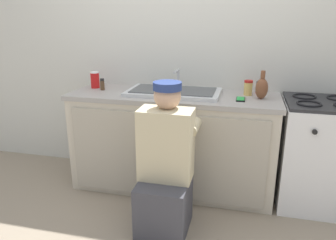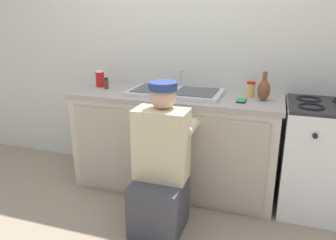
{
  "view_description": "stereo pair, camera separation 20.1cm",
  "coord_description": "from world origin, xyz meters",
  "px_view_note": "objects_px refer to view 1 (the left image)",
  "views": [
    {
      "loc": [
        0.62,
        -2.41,
        1.54
      ],
      "look_at": [
        0.0,
        0.1,
        0.71
      ],
      "focal_mm": 35.0,
      "sensor_mm": 36.0,
      "label": 1
    },
    {
      "loc": [
        0.81,
        -2.36,
        1.54
      ],
      "look_at": [
        0.0,
        0.1,
        0.71
      ],
      "focal_mm": 35.0,
      "sensor_mm": 36.0,
      "label": 2
    }
  ],
  "objects_px": {
    "cell_phone": "(241,99)",
    "vase_decorative": "(262,88)",
    "spice_bottle_pepper": "(102,84)",
    "spice_bottle_red": "(258,88)",
    "condiment_jar": "(248,88)",
    "stove_range": "(317,153)",
    "sink_double_basin": "(174,92)",
    "soda_cup_red": "(95,80)",
    "plumber_person": "(165,171)"
  },
  "relations": [
    {
      "from": "cell_phone",
      "to": "vase_decorative",
      "type": "relative_size",
      "value": 0.61
    },
    {
      "from": "spice_bottle_pepper",
      "to": "spice_bottle_red",
      "type": "relative_size",
      "value": 1.0
    },
    {
      "from": "condiment_jar",
      "to": "spice_bottle_red",
      "type": "height_order",
      "value": "condiment_jar"
    },
    {
      "from": "spice_bottle_red",
      "to": "vase_decorative",
      "type": "relative_size",
      "value": 0.46
    },
    {
      "from": "stove_range",
      "to": "cell_phone",
      "type": "distance_m",
      "value": 0.78
    },
    {
      "from": "spice_bottle_pepper",
      "to": "sink_double_basin",
      "type": "bearing_deg",
      "value": 0.5
    },
    {
      "from": "soda_cup_red",
      "to": "condiment_jar",
      "type": "relative_size",
      "value": 1.19
    },
    {
      "from": "stove_range",
      "to": "vase_decorative",
      "type": "distance_m",
      "value": 0.71
    },
    {
      "from": "sink_double_basin",
      "to": "spice_bottle_red",
      "type": "distance_m",
      "value": 0.74
    },
    {
      "from": "sink_double_basin",
      "to": "soda_cup_red",
      "type": "xyz_separation_m",
      "value": [
        -0.77,
        0.07,
        0.06
      ]
    },
    {
      "from": "stove_range",
      "to": "spice_bottle_red",
      "type": "xyz_separation_m",
      "value": [
        -0.5,
        0.2,
        0.49
      ]
    },
    {
      "from": "soda_cup_red",
      "to": "vase_decorative",
      "type": "bearing_deg",
      "value": -2.52
    },
    {
      "from": "stove_range",
      "to": "vase_decorative",
      "type": "bearing_deg",
      "value": 179.79
    },
    {
      "from": "plumber_person",
      "to": "cell_phone",
      "type": "height_order",
      "value": "plumber_person"
    },
    {
      "from": "plumber_person",
      "to": "spice_bottle_pepper",
      "type": "bearing_deg",
      "value": 140.0
    },
    {
      "from": "plumber_person",
      "to": "vase_decorative",
      "type": "height_order",
      "value": "vase_decorative"
    },
    {
      "from": "stove_range",
      "to": "plumber_person",
      "type": "distance_m",
      "value": 1.3
    },
    {
      "from": "stove_range",
      "to": "spice_bottle_pepper",
      "type": "xyz_separation_m",
      "value": [
        -1.88,
        -0.0,
        0.49
      ]
    },
    {
      "from": "spice_bottle_pepper",
      "to": "cell_phone",
      "type": "bearing_deg",
      "value": -3.36
    },
    {
      "from": "sink_double_basin",
      "to": "spice_bottle_pepper",
      "type": "height_order",
      "value": "sink_double_basin"
    },
    {
      "from": "plumber_person",
      "to": "spice_bottle_pepper",
      "type": "height_order",
      "value": "plumber_person"
    },
    {
      "from": "spice_bottle_red",
      "to": "vase_decorative",
      "type": "height_order",
      "value": "vase_decorative"
    },
    {
      "from": "cell_phone",
      "to": "vase_decorative",
      "type": "xyz_separation_m",
      "value": [
        0.16,
        0.08,
        0.08
      ]
    },
    {
      "from": "soda_cup_red",
      "to": "vase_decorative",
      "type": "relative_size",
      "value": 0.66
    },
    {
      "from": "plumber_person",
      "to": "condiment_jar",
      "type": "distance_m",
      "value": 1.04
    },
    {
      "from": "condiment_jar",
      "to": "spice_bottle_red",
      "type": "xyz_separation_m",
      "value": [
        0.08,
        0.09,
        -0.01
      ]
    },
    {
      "from": "plumber_person",
      "to": "spice_bottle_red",
      "type": "xyz_separation_m",
      "value": [
        0.63,
        0.83,
        0.48
      ]
    },
    {
      "from": "spice_bottle_pepper",
      "to": "spice_bottle_red",
      "type": "height_order",
      "value": "same"
    },
    {
      "from": "stove_range",
      "to": "cell_phone",
      "type": "relative_size",
      "value": 6.47
    },
    {
      "from": "vase_decorative",
      "to": "soda_cup_red",
      "type": "bearing_deg",
      "value": 177.48
    },
    {
      "from": "condiment_jar",
      "to": "vase_decorative",
      "type": "height_order",
      "value": "vase_decorative"
    },
    {
      "from": "sink_double_basin",
      "to": "plumber_person",
      "type": "distance_m",
      "value": 0.78
    },
    {
      "from": "sink_double_basin",
      "to": "cell_phone",
      "type": "distance_m",
      "value": 0.58
    },
    {
      "from": "soda_cup_red",
      "to": "cell_phone",
      "type": "relative_size",
      "value": 1.09
    },
    {
      "from": "plumber_person",
      "to": "vase_decorative",
      "type": "bearing_deg",
      "value": 44.48
    },
    {
      "from": "soda_cup_red",
      "to": "condiment_jar",
      "type": "bearing_deg",
      "value": 1.49
    },
    {
      "from": "condiment_jar",
      "to": "spice_bottle_red",
      "type": "relative_size",
      "value": 1.22
    },
    {
      "from": "plumber_person",
      "to": "soda_cup_red",
      "type": "relative_size",
      "value": 7.26
    },
    {
      "from": "condiment_jar",
      "to": "stove_range",
      "type": "bearing_deg",
      "value": -10.05
    },
    {
      "from": "plumber_person",
      "to": "condiment_jar",
      "type": "relative_size",
      "value": 8.63
    },
    {
      "from": "spice_bottle_red",
      "to": "spice_bottle_pepper",
      "type": "bearing_deg",
      "value": -171.79
    },
    {
      "from": "cell_phone",
      "to": "spice_bottle_red",
      "type": "xyz_separation_m",
      "value": [
        0.14,
        0.27,
        0.04
      ]
    },
    {
      "from": "sink_double_basin",
      "to": "spice_bottle_pepper",
      "type": "bearing_deg",
      "value": -179.5
    },
    {
      "from": "plumber_person",
      "to": "vase_decorative",
      "type": "relative_size",
      "value": 4.8
    },
    {
      "from": "cell_phone",
      "to": "vase_decorative",
      "type": "bearing_deg",
      "value": 26.01
    },
    {
      "from": "sink_double_basin",
      "to": "plumber_person",
      "type": "bearing_deg",
      "value": -82.22
    },
    {
      "from": "plumber_person",
      "to": "vase_decorative",
      "type": "xyz_separation_m",
      "value": [
        0.65,
        0.64,
        0.51
      ]
    },
    {
      "from": "sink_double_basin",
      "to": "spice_bottle_pepper",
      "type": "relative_size",
      "value": 7.62
    },
    {
      "from": "cell_phone",
      "to": "soda_cup_red",
      "type": "bearing_deg",
      "value": 173.86
    },
    {
      "from": "spice_bottle_pepper",
      "to": "cell_phone",
      "type": "xyz_separation_m",
      "value": [
        1.24,
        -0.07,
        -0.04
      ]
    }
  ]
}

